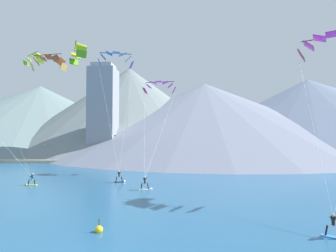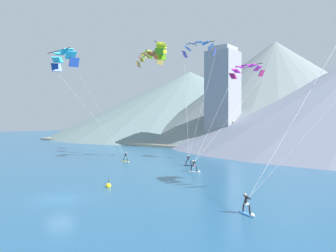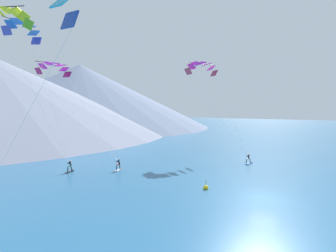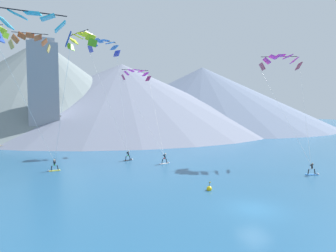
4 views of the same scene
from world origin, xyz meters
name	(u,v)px [view 2 (image 2 of 4)]	position (x,y,z in m)	size (l,w,h in m)	color
ground_plane	(60,198)	(0.00, 0.00, 0.00)	(400.00, 400.00, 0.00)	#23567F
kitesurfer_near_lead	(248,209)	(15.41, 5.75, 0.45)	(1.72, 1.19, 1.66)	#337FDB
kitesurfer_near_trail	(195,168)	(0.85, 20.15, 0.55)	(1.78, 0.76, 1.77)	white
kitesurfer_mid_center	(190,162)	(-3.57, 25.12, 0.53)	(1.78, 0.90, 1.75)	black
kitesurfer_far_left	(125,159)	(-15.25, 22.28, 0.44)	(1.76, 0.60, 1.64)	yellow
parafoil_kite_near_trail	(246,70)	(1.09, 35.25, 15.72)	(6.12, 16.15, 15.35)	#9C1960
parafoil_kite_mid_center	(199,48)	(-6.04, 31.49, 19.84)	(6.03, 8.04, 19.61)	#3A44B9
parafoil_kite_far_left	(64,58)	(-16.71, 11.43, 16.40)	(6.78, 11.89, 16.35)	navy
parafoil_kite_distant_high_outer	(147,55)	(-23.70, 36.98, 21.81)	(4.97, 3.10, 2.15)	#72B41F
parafoil_kite_distant_low_drift	(150,58)	(-17.88, 31.61, 19.58)	(6.15, 2.49, 2.80)	#AD9140
parafoil_kite_distant_mid_solo	(161,49)	(-10.54, 26.55, 19.42)	(4.24, 5.24, 2.41)	#59A118
race_marker_buoy	(108,186)	(-0.52, 6.03, 0.16)	(0.56, 0.56, 1.02)	yellow
shoreline_strip	(280,151)	(0.00, 54.26, 0.35)	(180.00, 10.00, 0.70)	#BCAD8E
shore_building_harbour_front	(228,135)	(-15.37, 58.89, 3.45)	(5.94, 5.15, 6.87)	beige
shore_building_quay_east	(184,138)	(-29.56, 59.15, 2.22)	(5.29, 6.18, 4.42)	silver
shore_building_quay_west	(306,138)	(4.80, 56.58, 3.42)	(6.22, 4.27, 6.81)	beige
highrise_tower	(223,99)	(-16.28, 57.87, 12.84)	(7.00, 7.00, 26.10)	gray
mountain_peak_central_summit	(275,91)	(-17.05, 95.89, 17.45)	(95.34, 95.34, 34.91)	slate
mountain_peak_east_shoulder	(189,104)	(-62.32, 108.03, 15.06)	(126.16, 126.16, 30.12)	slate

